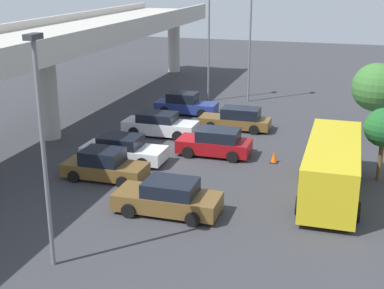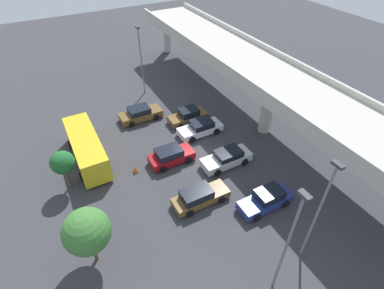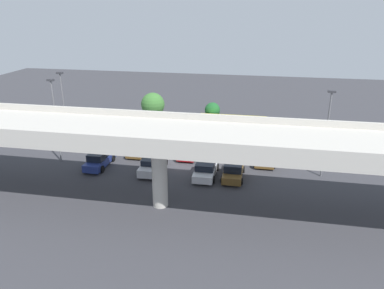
{
  "view_description": "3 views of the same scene",
  "coord_description": "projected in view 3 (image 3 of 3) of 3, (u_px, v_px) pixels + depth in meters",
  "views": [
    {
      "loc": [
        -29.32,
        -9.35,
        10.51
      ],
      "look_at": [
        -2.01,
        -1.08,
        1.15
      ],
      "focal_mm": 50.0,
      "sensor_mm": 36.0,
      "label": 1
    },
    {
      "loc": [
        19.55,
        -10.33,
        19.7
      ],
      "look_at": [
        -0.66,
        0.58,
        0.83
      ],
      "focal_mm": 28.0,
      "sensor_mm": 36.0,
      "label": 2
    },
    {
      "loc": [
        -7.79,
        35.81,
        15.83
      ],
      "look_at": [
        -0.78,
        -0.8,
        1.82
      ],
      "focal_mm": 35.0,
      "sensor_mm": 36.0,
      "label": 3
    }
  ],
  "objects": [
    {
      "name": "parked_car_0",
      "position": [
        265.0,
        155.0,
        39.88
      ],
      "size": [
        2.23,
        4.78,
        1.56
      ],
      "rotation": [
        0.0,
        0.0,
        1.57
      ],
      "color": "brown",
      "rests_on": "ground_plane"
    },
    {
      "name": "traffic_cone",
      "position": [
        197.0,
        142.0,
        44.73
      ],
      "size": [
        0.44,
        0.44,
        0.7
      ],
      "color": "black",
      "rests_on": "ground_plane"
    },
    {
      "name": "tree_front_left",
      "position": [
        212.0,
        110.0,
        48.85
      ],
      "size": [
        2.0,
        2.0,
        3.86
      ],
      "color": "brown",
      "rests_on": "ground_plane"
    },
    {
      "name": "parked_car_5",
      "position": [
        140.0,
        146.0,
        42.44
      ],
      "size": [
        1.97,
        4.82,
        1.54
      ],
      "rotation": [
        0.0,
        0.0,
        1.57
      ],
      "color": "brown",
      "rests_on": "ground_plane"
    },
    {
      "name": "tree_front_centre",
      "position": [
        153.0,
        104.0,
        49.88
      ],
      "size": [
        3.13,
        3.13,
        4.86
      ],
      "color": "brown",
      "rests_on": "ground_plane"
    },
    {
      "name": "parked_car_2",
      "position": [
        206.0,
        169.0,
        36.55
      ],
      "size": [
        2.17,
        4.8,
        1.54
      ],
      "rotation": [
        0.0,
        0.0,
        -1.57
      ],
      "color": "silver",
      "rests_on": "ground_plane"
    },
    {
      "name": "parked_car_4",
      "position": [
        153.0,
        164.0,
        37.7
      ],
      "size": [
        2.11,
        4.89,
        1.54
      ],
      "rotation": [
        0.0,
        0.0,
        -1.57
      ],
      "color": "silver",
      "rests_on": "ground_plane"
    },
    {
      "name": "lamp_post_near_aisle",
      "position": [
        327.0,
        128.0,
        34.99
      ],
      "size": [
        0.7,
        0.35,
        8.53
      ],
      "color": "slate",
      "rests_on": "ground_plane"
    },
    {
      "name": "lamp_post_mid_lot",
      "position": [
        55.0,
        115.0,
        38.46
      ],
      "size": [
        0.7,
        0.35,
        8.86
      ],
      "color": "slate",
      "rests_on": "ground_plane"
    },
    {
      "name": "parked_car_1",
      "position": [
        233.0,
        171.0,
        36.18
      ],
      "size": [
        2.07,
        4.4,
        1.6
      ],
      "rotation": [
        0.0,
        0.0,
        -1.57
      ],
      "color": "brown",
      "rests_on": "ground_plane"
    },
    {
      "name": "ground_plane",
      "position": [
        183.0,
        163.0,
        39.86
      ],
      "size": [
        107.85,
        107.85,
        0.0
      ],
      "primitive_type": "plane",
      "color": "#38383D"
    },
    {
      "name": "parked_car_3",
      "position": [
        189.0,
        149.0,
        41.36
      ],
      "size": [
        2.13,
        4.3,
        1.61
      ],
      "rotation": [
        0.0,
        0.0,
        1.57
      ],
      "color": "maroon",
      "rests_on": "ground_plane"
    },
    {
      "name": "highway_overpass",
      "position": [
        158.0,
        138.0,
        29.32
      ],
      "size": [
        51.59,
        6.96,
        7.19
      ],
      "color": "#BCB7AD",
      "rests_on": "ground_plane"
    },
    {
      "name": "parked_car_6",
      "position": [
        99.0,
        160.0,
        38.68
      ],
      "size": [
        1.97,
        4.68,
        1.65
      ],
      "rotation": [
        0.0,
        0.0,
        -1.57
      ],
      "color": "navy",
      "rests_on": "ground_plane"
    },
    {
      "name": "shuttle_bus",
      "position": [
        232.0,
        126.0,
        46.66
      ],
      "size": [
        8.34,
        2.77,
        2.7
      ],
      "rotation": [
        0.0,
        0.0,
        3.14
      ],
      "color": "gold",
      "rests_on": "ground_plane"
    },
    {
      "name": "lamp_post_by_overpass",
      "position": [
        64.0,
        106.0,
        41.55
      ],
      "size": [
        0.7,
        0.35,
        9.0
      ],
      "color": "slate",
      "rests_on": "ground_plane"
    }
  ]
}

